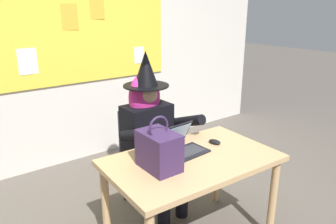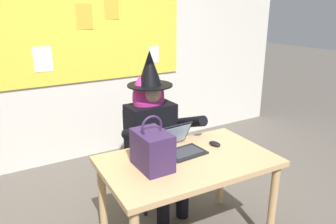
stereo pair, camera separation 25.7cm
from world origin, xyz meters
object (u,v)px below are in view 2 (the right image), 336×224
(computer_mouse, at_px, (215,144))
(handbag, at_px, (152,150))
(person_costumed, at_px, (154,125))
(chair_at_desk, at_px, (148,150))
(laptop, at_px, (181,145))
(desk_main, at_px, (188,171))

(computer_mouse, height_order, handbag, handbag)
(person_costumed, xyz_separation_m, computer_mouse, (0.26, -0.53, -0.04))
(chair_at_desk, distance_m, handbag, 0.88)
(chair_at_desk, bearing_deg, laptop, -2.55)
(chair_at_desk, distance_m, laptop, 0.66)
(desk_main, bearing_deg, chair_at_desk, 86.10)
(laptop, distance_m, computer_mouse, 0.29)
(desk_main, xyz_separation_m, chair_at_desk, (0.05, 0.74, -0.14))
(person_costumed, distance_m, handbag, 0.70)
(computer_mouse, bearing_deg, laptop, 155.95)
(computer_mouse, bearing_deg, desk_main, -177.43)
(laptop, height_order, handbag, handbag)
(handbag, bearing_deg, person_costumed, 60.75)
(desk_main, bearing_deg, laptop, 78.44)
(chair_at_desk, distance_m, computer_mouse, 0.75)
(desk_main, height_order, chair_at_desk, chair_at_desk)
(person_costumed, bearing_deg, desk_main, -6.04)
(laptop, relative_size, handbag, 0.86)
(person_costumed, distance_m, laptop, 0.48)
(person_costumed, xyz_separation_m, laptop, (-0.02, -0.48, -0.01))
(person_costumed, xyz_separation_m, handbag, (-0.34, -0.60, 0.08))
(chair_at_desk, height_order, laptop, laptop)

